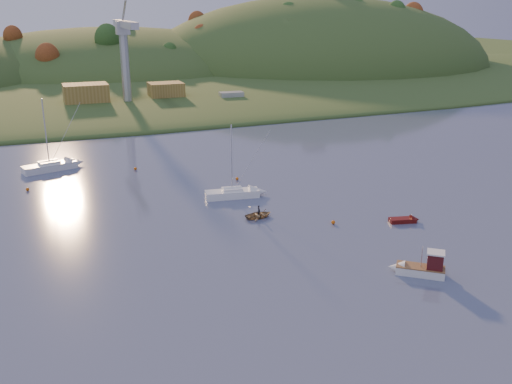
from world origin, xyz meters
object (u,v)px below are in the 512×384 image
object	(u,v)px
fishing_boat	(417,267)
canoe	(259,215)
sailboat_near	(50,166)
sailboat_far	(232,193)
red_tender	(408,220)

from	to	relation	value
fishing_boat	canoe	xyz separation A→B (m)	(-9.15, 21.20, -0.43)
sailboat_near	sailboat_far	bearing A→B (deg)	-61.80
fishing_boat	sailboat_near	world-z (taller)	sailboat_near
canoe	sailboat_near	bearing A→B (deg)	29.20
fishing_boat	red_tender	xyz separation A→B (m)	(8.11, 12.78, -0.53)
canoe	fishing_boat	bearing A→B (deg)	-163.78
red_tender	sailboat_far	bearing A→B (deg)	149.25
fishing_boat	canoe	bearing A→B (deg)	-28.05
sailboat_near	red_tender	xyz separation A→B (m)	(41.79, -41.76, -0.50)
sailboat_far	canoe	size ratio (longest dim) A/B	2.94
fishing_boat	sailboat_near	bearing A→B (deg)	-19.71
sailboat_near	red_tender	size ratio (longest dim) A/B	2.92
fishing_boat	sailboat_near	xyz separation A→B (m)	(-33.67, 54.54, -0.03)
fishing_boat	sailboat_far	bearing A→B (deg)	-33.52
fishing_boat	red_tender	bearing A→B (deg)	-83.81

